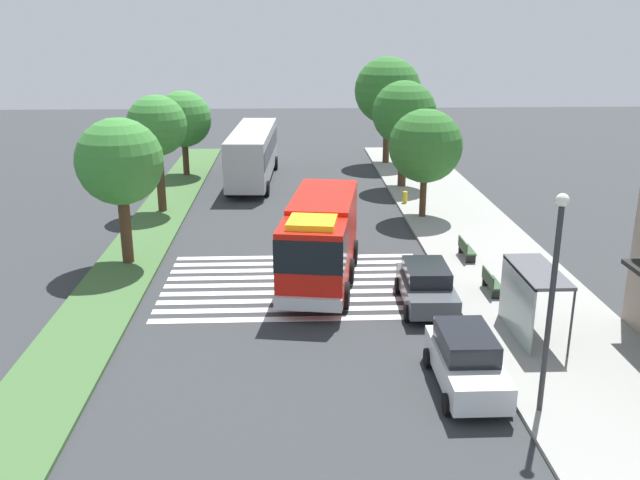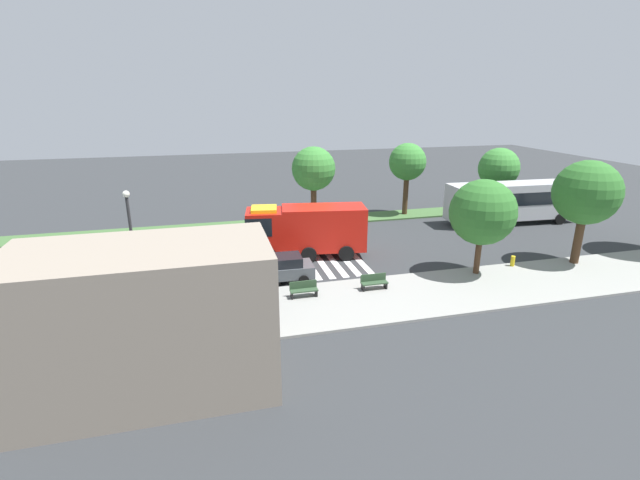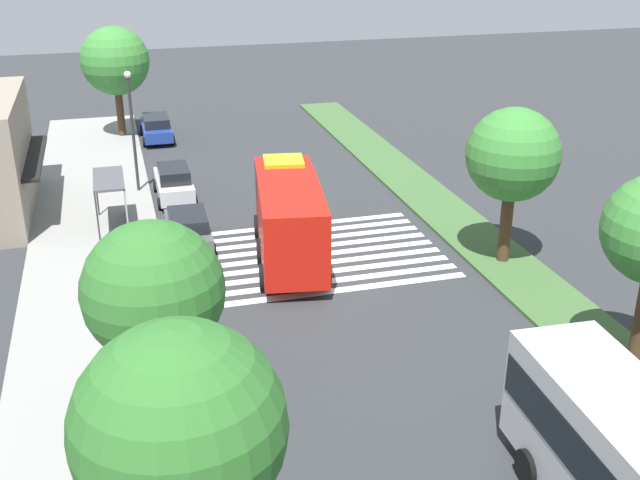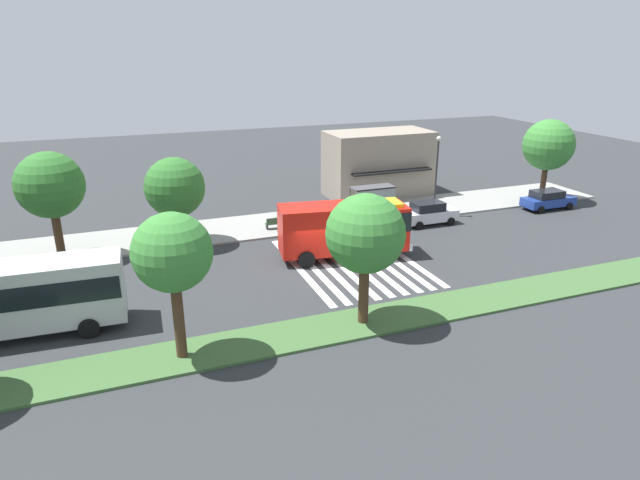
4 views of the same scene
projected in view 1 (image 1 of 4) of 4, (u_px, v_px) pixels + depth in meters
ground_plane at (296, 264)px, 32.05m from camera, size 120.00×120.00×0.00m
sidewalk at (492, 260)px, 32.41m from camera, size 60.00×5.90×0.14m
median_strip at (127, 265)px, 31.72m from camera, size 60.00×3.00×0.14m
crosswalk at (297, 284)px, 29.61m from camera, size 7.65×11.41×0.01m
fire_truck at (320, 239)px, 28.96m from camera, size 8.92×3.87×3.71m
parked_car_west at (426, 285)px, 27.20m from camera, size 4.43×2.20×1.66m
parked_car_mid at (466, 360)px, 21.04m from camera, size 4.33×2.00×1.82m
transit_bus at (253, 151)px, 47.93m from camera, size 12.09×3.29×3.68m
bus_stop_shelter at (527, 289)px, 24.09m from camera, size 3.50×1.40×2.46m
bench_near_shelter at (491, 282)px, 28.29m from camera, size 1.60×0.50×0.90m
bench_west_of_shelter at (466, 249)px, 32.38m from camera, size 1.60×0.50×0.90m
street_lamp at (553, 288)px, 18.70m from camera, size 0.36×0.36×6.44m
sidewalk_tree_far_west at (388, 91)px, 52.78m from camera, size 5.14×5.14×8.19m
sidewalk_tree_west at (404, 114)px, 45.28m from camera, size 4.25×4.25×7.06m
sidewalk_tree_center at (425, 146)px, 38.24m from camera, size 4.13×4.13×6.14m
median_tree_far_west at (183, 119)px, 48.88m from camera, size 3.99×3.99×6.05m
median_tree_west at (157, 127)px, 39.14m from camera, size 3.47×3.47×6.77m
median_tree_center at (120, 162)px, 30.59m from camera, size 3.91×3.91×6.71m
fire_hydrant at (405, 197)px, 42.31m from camera, size 0.28×0.28×0.70m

